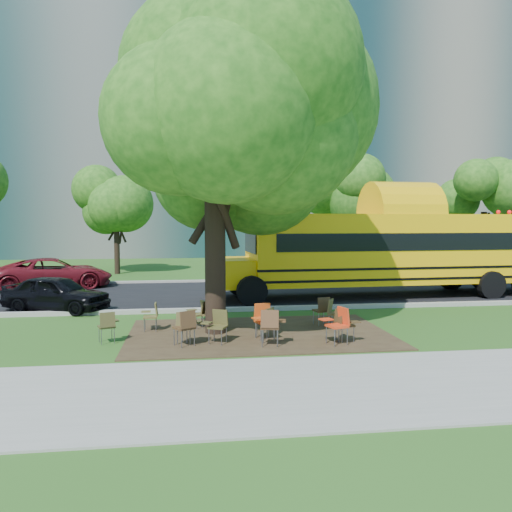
{
  "coord_description": "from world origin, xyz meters",
  "views": [
    {
      "loc": [
        -0.88,
        -13.73,
        3.06
      ],
      "look_at": [
        1.46,
        3.49,
        1.85
      ],
      "focal_mm": 35.0,
      "sensor_mm": 36.0,
      "label": 1
    }
  ],
  "objects": [
    {
      "name": "dirt_patch",
      "position": [
        1.0,
        -0.5,
        0.01
      ],
      "size": [
        7.0,
        4.5,
        0.03
      ],
      "primitive_type": "cube",
      "color": "#382819",
      "rests_on": "ground"
    },
    {
      "name": "chair_0",
      "position": [
        -2.9,
        -1.0,
        0.5
      ],
      "size": [
        0.55,
        0.61,
        0.81
      ],
      "rotation": [
        0.0,
        0.0,
        0.35
      ],
      "color": "#433E1D",
      "rests_on": "ground"
    },
    {
      "name": "chair_13",
      "position": [
        3.01,
        0.31,
        0.53
      ],
      "size": [
        0.58,
        0.6,
        0.86
      ],
      "rotation": [
        0.0,
        0.0,
        0.21
      ],
      "color": "#3E2C16",
      "rests_on": "ground"
    },
    {
      "name": "chair_10",
      "position": [
        -0.27,
        0.49,
        0.53
      ],
      "size": [
        0.52,
        0.56,
        0.86
      ],
      "rotation": [
        0.0,
        0.0,
        -1.54
      ],
      "color": "brown",
      "rests_on": "ground"
    },
    {
      "name": "chair_3",
      "position": [
        -0.18,
        -1.45,
        0.53
      ],
      "size": [
        0.7,
        0.55,
        0.85
      ],
      "rotation": [
        0.0,
        0.0,
        2.7
      ],
      "color": "#4B4520",
      "rests_on": "ground"
    },
    {
      "name": "chair_8",
      "position": [
        -1.9,
        0.22,
        0.5
      ],
      "size": [
        0.48,
        0.52,
        0.81
      ],
      "rotation": [
        0.0,
        0.0,
        1.58
      ],
      "color": "brown",
      "rests_on": "ground"
    },
    {
      "name": "chair_1",
      "position": [
        -0.95,
        -1.44,
        0.51
      ],
      "size": [
        0.66,
        0.52,
        0.83
      ],
      "rotation": [
        0.0,
        0.0,
        -0.36
      ],
      "color": "#48411F",
      "rests_on": "ground"
    },
    {
      "name": "building_right",
      "position": [
        24.0,
        38.0,
        12.5
      ],
      "size": [
        30.0,
        16.0,
        25.0
      ],
      "primitive_type": "cube",
      "color": "gray",
      "rests_on": "ground"
    },
    {
      "name": "bg_car_red",
      "position": [
        -6.94,
        9.75,
        0.7
      ],
      "size": [
        5.51,
        3.63,
        1.41
      ],
      "primitive_type": "imported",
      "rotation": [
        0.0,
        0.0,
        1.85
      ],
      "color": "maroon",
      "rests_on": "ground"
    },
    {
      "name": "sidewalk",
      "position": [
        0.0,
        -5.0,
        0.02
      ],
      "size": [
        60.0,
        4.0,
        0.04
      ],
      "primitive_type": "cube",
      "color": "gray",
      "rests_on": "ground"
    },
    {
      "name": "asphalt_road",
      "position": [
        0.0,
        7.0,
        0.02
      ],
      "size": [
        80.0,
        8.0,
        0.04
      ],
      "primitive_type": "cube",
      "color": "black",
      "rests_on": "ground"
    },
    {
      "name": "chair_9",
      "position": [
        -0.56,
        0.46,
        0.49
      ],
      "size": [
        0.63,
        0.54,
        0.8
      ],
      "rotation": [
        0.0,
        0.0,
        2.01
      ],
      "color": "brown",
      "rests_on": "ground"
    },
    {
      "name": "chair_6",
      "position": [
        2.77,
        -1.94,
        0.58
      ],
      "size": [
        0.7,
        0.64,
        0.94
      ],
      "rotation": [
        0.0,
        0.0,
        1.86
      ],
      "color": "red",
      "rests_on": "ground"
    },
    {
      "name": "bg_tree_3",
      "position": [
        8.0,
        14.0,
        5.03
      ],
      "size": [
        5.6,
        5.6,
        7.84
      ],
      "color": "black",
      "rests_on": "ground"
    },
    {
      "name": "chair_4",
      "position": [
        1.09,
        -1.94,
        0.58
      ],
      "size": [
        0.7,
        0.55,
        0.94
      ],
      "rotation": [
        0.0,
        0.0,
        -0.21
      ],
      "color": "#51321D",
      "rests_on": "ground"
    },
    {
      "name": "kerb_far",
      "position": [
        0.0,
        11.1,
        0.07
      ],
      "size": [
        80.0,
        0.25,
        0.14
      ],
      "primitive_type": "cube",
      "color": "gray",
      "rests_on": "ground"
    },
    {
      "name": "chair_12",
      "position": [
        3.19,
        -0.21,
        0.53
      ],
      "size": [
        0.56,
        0.72,
        0.85
      ],
      "rotation": [
        0.0,
        0.0,
        4.18
      ],
      "color": "#4F4422",
      "rests_on": "ground"
    },
    {
      "name": "bg_tree_2",
      "position": [
        -5.0,
        16.0,
        4.21
      ],
      "size": [
        4.8,
        4.8,
        6.62
      ],
      "color": "black",
      "rests_on": "ground"
    },
    {
      "name": "black_car",
      "position": [
        -5.34,
        3.8,
        0.62
      ],
      "size": [
        3.91,
        2.69,
        1.24
      ],
      "primitive_type": "imported",
      "rotation": [
        0.0,
        0.0,
        1.2
      ],
      "color": "black",
      "rests_on": "ground"
    },
    {
      "name": "chair_5",
      "position": [
        1.01,
        -1.17,
        0.58
      ],
      "size": [
        0.64,
        0.67,
        0.94
      ],
      "rotation": [
        0.0,
        0.0,
        3.38
      ],
      "color": "#D44E16",
      "rests_on": "ground"
    },
    {
      "name": "ground",
      "position": [
        0.0,
        0.0,
        0.0
      ],
      "size": [
        160.0,
        160.0,
        0.0
      ],
      "primitive_type": "plane",
      "color": "#224916",
      "rests_on": "ground"
    },
    {
      "name": "bg_tree_4",
      "position": [
        16.0,
        13.0,
        4.34
      ],
      "size": [
        5.0,
        5.0,
        6.85
      ],
      "color": "black",
      "rests_on": "ground"
    },
    {
      "name": "chair_14",
      "position": [
        -0.36,
        0.35,
        0.49
      ],
      "size": [
        0.51,
        0.65,
        0.8
      ],
      "rotation": [
        0.0,
        0.0,
        4.31
      ],
      "color": "#493E1F",
      "rests_on": "ground"
    },
    {
      "name": "chair_2",
      "position": [
        -0.95,
        -1.65,
        0.56
      ],
      "size": [
        0.61,
        0.75,
        0.91
      ],
      "rotation": [
        0.0,
        0.0,
        0.54
      ],
      "color": "#462E19",
      "rests_on": "ground"
    },
    {
      "name": "chair_11",
      "position": [
        1.15,
        -0.95,
        0.49
      ],
      "size": [
        0.54,
        0.69,
        0.8
      ],
      "rotation": [
        0.0,
        0.0,
        0.85
      ],
      "color": "#4F4822",
      "rests_on": "ground"
    },
    {
      "name": "kerb_near",
      "position": [
        0.0,
        3.0,
        0.07
      ],
      "size": [
        80.0,
        0.25,
        0.14
      ],
      "primitive_type": "cube",
      "color": "gray",
      "rests_on": "ground"
    },
    {
      "name": "main_tree",
      "position": [
        -0.16,
        -0.26,
        5.47
      ],
      "size": [
        7.17,
        7.17,
        9.07
      ],
      "color": "black",
      "rests_on": "ground"
    },
    {
      "name": "building_main",
      "position": [
        -8.0,
        36.0,
        11.0
      ],
      "size": [
        38.0,
        16.0,
        22.0
      ],
      "primitive_type": "cube",
      "color": "slate",
      "rests_on": "ground"
    },
    {
      "name": "school_bus",
      "position": [
        7.49,
        5.52,
        1.93
      ],
      "size": [
        13.79,
        3.74,
        3.34
      ],
      "rotation": [
        0.0,
        0.0,
        0.05
      ],
      "color": "#F1B207",
      "rests_on": "ground"
    },
    {
      "name": "chair_7",
      "position": [
        2.98,
        -1.72,
        0.52
      ],
      "size": [
        0.58,
        0.57,
        0.85
      ],
      "rotation": [
        0.0,
        0.0,
        -1.39
      ],
      "color": "#483219",
      "rests_on": "ground"
    }
  ]
}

